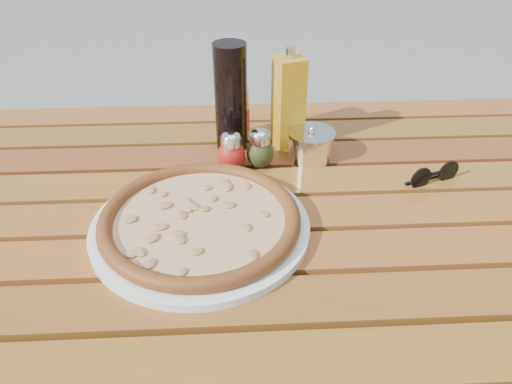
{
  "coord_description": "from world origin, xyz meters",
  "views": [
    {
      "loc": [
        -0.04,
        -0.69,
        1.27
      ],
      "look_at": [
        0.0,
        0.02,
        0.78
      ],
      "focal_mm": 35.0,
      "sensor_mm": 36.0,
      "label": 1
    }
  ],
  "objects_px": {
    "dark_bottle": "(231,98)",
    "oregano_shaker": "(260,149)",
    "table": "(257,246)",
    "pepper_shaker": "(231,152)",
    "parmesan_tin": "(311,144)",
    "sunglasses": "(434,175)",
    "olive_oil_cruet": "(288,102)",
    "pizza": "(200,219)",
    "plate": "(201,227)",
    "soda_can": "(234,116)"
  },
  "relations": [
    {
      "from": "soda_can",
      "to": "pepper_shaker",
      "type": "bearing_deg",
      "value": -93.53
    },
    {
      "from": "pizza",
      "to": "parmesan_tin",
      "type": "height_order",
      "value": "parmesan_tin"
    },
    {
      "from": "pepper_shaker",
      "to": "dark_bottle",
      "type": "bearing_deg",
      "value": 88.69
    },
    {
      "from": "oregano_shaker",
      "to": "sunglasses",
      "type": "distance_m",
      "value": 0.33
    },
    {
      "from": "soda_can",
      "to": "sunglasses",
      "type": "height_order",
      "value": "soda_can"
    },
    {
      "from": "pepper_shaker",
      "to": "sunglasses",
      "type": "xyz_separation_m",
      "value": [
        0.38,
        -0.07,
        -0.02
      ]
    },
    {
      "from": "dark_bottle",
      "to": "oregano_shaker",
      "type": "bearing_deg",
      "value": -57.53
    },
    {
      "from": "parmesan_tin",
      "to": "oregano_shaker",
      "type": "bearing_deg",
      "value": -165.36
    },
    {
      "from": "table",
      "to": "pepper_shaker",
      "type": "height_order",
      "value": "pepper_shaker"
    },
    {
      "from": "pepper_shaker",
      "to": "parmesan_tin",
      "type": "xyz_separation_m",
      "value": [
        0.16,
        0.04,
        -0.01
      ]
    },
    {
      "from": "plate",
      "to": "table",
      "type": "bearing_deg",
      "value": 24.31
    },
    {
      "from": "pizza",
      "to": "pepper_shaker",
      "type": "relative_size",
      "value": 4.77
    },
    {
      "from": "plate",
      "to": "soda_can",
      "type": "height_order",
      "value": "soda_can"
    },
    {
      "from": "table",
      "to": "olive_oil_cruet",
      "type": "xyz_separation_m",
      "value": [
        0.08,
        0.24,
        0.17
      ]
    },
    {
      "from": "oregano_shaker",
      "to": "pizza",
      "type": "bearing_deg",
      "value": -119.06
    },
    {
      "from": "oregano_shaker",
      "to": "dark_bottle",
      "type": "height_order",
      "value": "dark_bottle"
    },
    {
      "from": "soda_can",
      "to": "sunglasses",
      "type": "distance_m",
      "value": 0.42
    },
    {
      "from": "plate",
      "to": "oregano_shaker",
      "type": "xyz_separation_m",
      "value": [
        0.11,
        0.2,
        0.03
      ]
    },
    {
      "from": "plate",
      "to": "oregano_shaker",
      "type": "relative_size",
      "value": 4.39
    },
    {
      "from": "table",
      "to": "oregano_shaker",
      "type": "bearing_deg",
      "value": 84.41
    },
    {
      "from": "pizza",
      "to": "soda_can",
      "type": "bearing_deg",
      "value": 78.68
    },
    {
      "from": "table",
      "to": "oregano_shaker",
      "type": "distance_m",
      "value": 0.19
    },
    {
      "from": "pepper_shaker",
      "to": "soda_can",
      "type": "distance_m",
      "value": 0.12
    },
    {
      "from": "dark_bottle",
      "to": "parmesan_tin",
      "type": "bearing_deg",
      "value": -20.12
    },
    {
      "from": "dark_bottle",
      "to": "parmesan_tin",
      "type": "xyz_separation_m",
      "value": [
        0.16,
        -0.06,
        -0.08
      ]
    },
    {
      "from": "oregano_shaker",
      "to": "sunglasses",
      "type": "height_order",
      "value": "oregano_shaker"
    },
    {
      "from": "soda_can",
      "to": "sunglasses",
      "type": "bearing_deg",
      "value": -26.1
    },
    {
      "from": "soda_can",
      "to": "dark_bottle",
      "type": "bearing_deg",
      "value": -103.04
    },
    {
      "from": "pizza",
      "to": "oregano_shaker",
      "type": "distance_m",
      "value": 0.23
    },
    {
      "from": "plate",
      "to": "parmesan_tin",
      "type": "height_order",
      "value": "parmesan_tin"
    },
    {
      "from": "pepper_shaker",
      "to": "dark_bottle",
      "type": "distance_m",
      "value": 0.12
    },
    {
      "from": "table",
      "to": "parmesan_tin",
      "type": "bearing_deg",
      "value": 56.87
    },
    {
      "from": "soda_can",
      "to": "pizza",
      "type": "bearing_deg",
      "value": -101.32
    },
    {
      "from": "pizza",
      "to": "parmesan_tin",
      "type": "xyz_separation_m",
      "value": [
        0.21,
        0.23,
        0.01
      ]
    },
    {
      "from": "dark_bottle",
      "to": "olive_oil_cruet",
      "type": "distance_m",
      "value": 0.12
    },
    {
      "from": "plate",
      "to": "sunglasses",
      "type": "distance_m",
      "value": 0.45
    },
    {
      "from": "pepper_shaker",
      "to": "soda_can",
      "type": "bearing_deg",
      "value": 86.47
    },
    {
      "from": "pizza",
      "to": "sunglasses",
      "type": "xyz_separation_m",
      "value": [
        0.43,
        0.12,
        -0.01
      ]
    },
    {
      "from": "parmesan_tin",
      "to": "sunglasses",
      "type": "xyz_separation_m",
      "value": [
        0.22,
        -0.1,
        -0.01
      ]
    },
    {
      "from": "table",
      "to": "pizza",
      "type": "xyz_separation_m",
      "value": [
        -0.1,
        -0.04,
        0.1
      ]
    },
    {
      "from": "parmesan_tin",
      "to": "sunglasses",
      "type": "relative_size",
      "value": 1.11
    },
    {
      "from": "pizza",
      "to": "oregano_shaker",
      "type": "bearing_deg",
      "value": 60.94
    },
    {
      "from": "pizza",
      "to": "pepper_shaker",
      "type": "height_order",
      "value": "pepper_shaker"
    },
    {
      "from": "sunglasses",
      "to": "olive_oil_cruet",
      "type": "bearing_deg",
      "value": 128.27
    },
    {
      "from": "plate",
      "to": "oregano_shaker",
      "type": "height_order",
      "value": "oregano_shaker"
    },
    {
      "from": "pizza",
      "to": "dark_bottle",
      "type": "bearing_deg",
      "value": 78.81
    },
    {
      "from": "soda_can",
      "to": "oregano_shaker",
      "type": "bearing_deg",
      "value": -65.19
    },
    {
      "from": "table",
      "to": "plate",
      "type": "xyz_separation_m",
      "value": [
        -0.1,
        -0.04,
        0.08
      ]
    },
    {
      "from": "parmesan_tin",
      "to": "sunglasses",
      "type": "bearing_deg",
      "value": -25.2
    },
    {
      "from": "table",
      "to": "pepper_shaker",
      "type": "distance_m",
      "value": 0.19
    }
  ]
}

